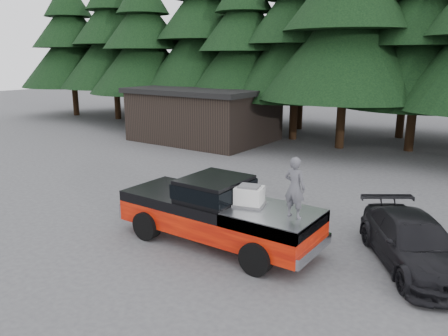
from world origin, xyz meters
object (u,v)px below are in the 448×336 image
Objects in this scene: pickup_truck at (218,221)px; air_compressor at (249,197)px; parked_car at (414,243)px; man_on_bed at (295,187)px; utility_building at (204,114)px.

air_compressor is at bearing 1.71° from pickup_truck.
pickup_truck reaches higher than parked_car.
man_on_bed reaches higher than parked_car.
man_on_bed reaches higher than air_compressor.
man_on_bed is at bearing -19.79° from air_compressor.
pickup_truck is at bearing -51.08° from utility_building.
utility_building is (-10.04, 12.44, 1.00)m from pickup_truck.
parked_car is (4.88, 1.69, -0.03)m from pickup_truck.
parked_car is (2.51, 1.77, -1.46)m from man_on_bed.
pickup_truck is at bearing 164.57° from parked_car.
man_on_bed is at bearing -1.92° from pickup_truck.
utility_building is (-14.93, 10.75, 1.03)m from parked_car.
air_compressor is at bearing -48.29° from utility_building.
utility_building is at bearing 128.92° from pickup_truck.
utility_building is (-12.42, 12.52, -0.43)m from man_on_bed.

